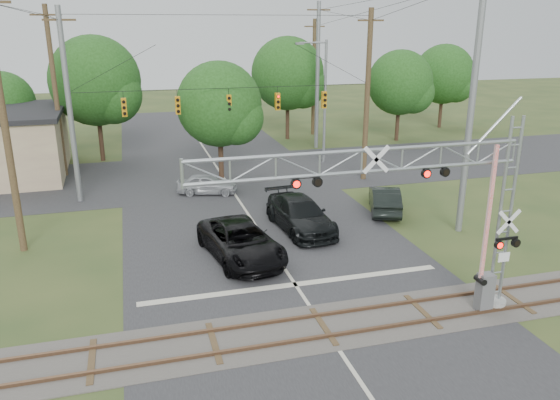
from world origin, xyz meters
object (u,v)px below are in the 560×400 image
object	(u,v)px
crossing_gantry	(421,201)
streetlight	(323,96)
car_dark	(300,214)
pickup_black	(241,242)
traffic_signal_span	(243,102)
sedan_silver	(207,184)

from	to	relation	value
crossing_gantry	streetlight	xyz separation A→B (m)	(4.93, 23.77, 0.58)
crossing_gantry	car_dark	xyz separation A→B (m)	(-1.18, 10.05, -3.82)
pickup_black	car_dark	xyz separation A→B (m)	(3.79, 2.85, 0.01)
pickup_black	traffic_signal_span	bearing A→B (deg)	67.79
traffic_signal_span	car_dark	xyz separation A→B (m)	(1.23, -8.31, -4.90)
pickup_black	car_dark	size ratio (longest dim) A/B	1.03
pickup_black	streetlight	xyz separation A→B (m)	(9.90, 16.58, 4.41)
car_dark	sedan_silver	xyz separation A→B (m)	(-3.82, 7.76, -0.19)
crossing_gantry	streetlight	bearing A→B (deg)	78.28
car_dark	streetlight	bearing A→B (deg)	60.94
sedan_silver	streetlight	world-z (taller)	streetlight
pickup_black	car_dark	distance (m)	4.75
traffic_signal_span	pickup_black	bearing A→B (deg)	-102.91
traffic_signal_span	streetlight	size ratio (longest dim) A/B	2.06
car_dark	streetlight	world-z (taller)	streetlight
crossing_gantry	streetlight	world-z (taller)	streetlight
crossing_gantry	car_dark	world-z (taller)	crossing_gantry
streetlight	sedan_silver	bearing A→B (deg)	-149.00
traffic_signal_span	sedan_silver	xyz separation A→B (m)	(-2.59, -0.56, -5.09)
car_dark	sedan_silver	distance (m)	8.65
traffic_signal_span	sedan_silver	distance (m)	5.74
crossing_gantry	traffic_signal_span	xyz separation A→B (m)	(-2.41, 18.36, 1.08)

